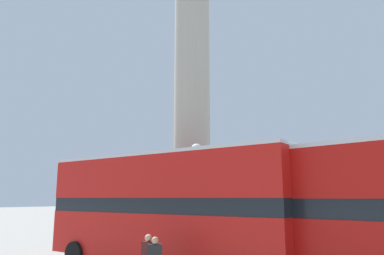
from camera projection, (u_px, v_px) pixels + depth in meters
The scene contains 5 objects.
ground_plane at pixel (192, 250), 19.94m from camera, with size 200.00×200.00×0.00m, color gray.
monument_column at pixel (192, 112), 21.34m from camera, with size 5.01×5.01×20.34m.
bus_b at pixel (166, 206), 14.31m from camera, with size 10.73×3.25×4.41m.
equestrian_statue at pixel (141, 213), 29.30m from camera, with size 3.36×2.64×5.56m.
street_lamp at pixel (197, 185), 16.14m from camera, with size 0.51×0.51×5.10m.
Camera 1 is at (13.29, -16.02, 2.75)m, focal length 35.00 mm.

